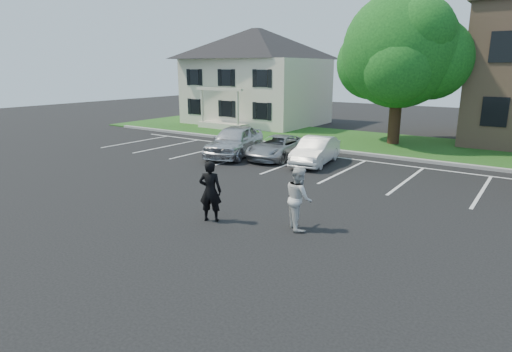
{
  "coord_description": "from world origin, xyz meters",
  "views": [
    {
      "loc": [
        7.35,
        -9.67,
        4.55
      ],
      "look_at": [
        0.0,
        1.0,
        1.25
      ],
      "focal_mm": 30.0,
      "sensor_mm": 36.0,
      "label": 1
    }
  ],
  "objects_px": {
    "house": "(257,76)",
    "tree": "(402,53)",
    "man_black_suit": "(210,191)",
    "car_silver_minivan": "(278,147)",
    "man_white_shirt": "(299,198)",
    "car_silver_west": "(235,141)",
    "car_white_sedan": "(316,151)"
  },
  "relations": [
    {
      "from": "tree",
      "to": "car_silver_minivan",
      "type": "relative_size",
      "value": 2.1
    },
    {
      "from": "house",
      "to": "man_white_shirt",
      "type": "relative_size",
      "value": 5.59
    },
    {
      "from": "house",
      "to": "man_black_suit",
      "type": "xyz_separation_m",
      "value": [
        12.22,
        -20.26,
        -2.89
      ]
    },
    {
      "from": "man_black_suit",
      "to": "man_white_shirt",
      "type": "xyz_separation_m",
      "value": [
        2.51,
        0.95,
        -0.01
      ]
    },
    {
      "from": "house",
      "to": "tree",
      "type": "distance_m",
      "value": 13.35
    },
    {
      "from": "house",
      "to": "car_silver_minivan",
      "type": "xyz_separation_m",
      "value": [
        9.03,
        -11.24,
        -3.25
      ]
    },
    {
      "from": "tree",
      "to": "car_white_sedan",
      "type": "bearing_deg",
      "value": -101.2
    },
    {
      "from": "house",
      "to": "car_white_sedan",
      "type": "height_order",
      "value": "house"
    },
    {
      "from": "house",
      "to": "tree",
      "type": "relative_size",
      "value": 1.17
    },
    {
      "from": "car_silver_minivan",
      "to": "car_white_sedan",
      "type": "bearing_deg",
      "value": -5.31
    },
    {
      "from": "car_silver_west",
      "to": "man_black_suit",
      "type": "bearing_deg",
      "value": -71.29
    },
    {
      "from": "man_white_shirt",
      "to": "car_silver_minivan",
      "type": "distance_m",
      "value": 9.89
    },
    {
      "from": "man_white_shirt",
      "to": "car_silver_west",
      "type": "bearing_deg",
      "value": 1.8
    },
    {
      "from": "car_silver_west",
      "to": "car_silver_minivan",
      "type": "distance_m",
      "value": 2.33
    },
    {
      "from": "house",
      "to": "car_white_sedan",
      "type": "distance_m",
      "value": 16.26
    },
    {
      "from": "car_silver_minivan",
      "to": "man_white_shirt",
      "type": "bearing_deg",
      "value": -58.12
    },
    {
      "from": "man_black_suit",
      "to": "car_white_sedan",
      "type": "relative_size",
      "value": 0.48
    },
    {
      "from": "man_black_suit",
      "to": "car_white_sedan",
      "type": "xyz_separation_m",
      "value": [
        -0.99,
        8.94,
        -0.29
      ]
    },
    {
      "from": "car_white_sedan",
      "to": "car_silver_west",
      "type": "bearing_deg",
      "value": -179.79
    },
    {
      "from": "man_black_suit",
      "to": "car_silver_minivan",
      "type": "xyz_separation_m",
      "value": [
        -3.19,
        9.02,
        -0.35
      ]
    },
    {
      "from": "car_silver_west",
      "to": "car_white_sedan",
      "type": "relative_size",
      "value": 1.21
    },
    {
      "from": "tree",
      "to": "car_silver_west",
      "type": "bearing_deg",
      "value": -125.45
    },
    {
      "from": "tree",
      "to": "man_black_suit",
      "type": "xyz_separation_m",
      "value": [
        -0.52,
        -16.59,
        -4.41
      ]
    },
    {
      "from": "man_black_suit",
      "to": "car_silver_west",
      "type": "distance_m",
      "value": 9.89
    },
    {
      "from": "man_black_suit",
      "to": "house",
      "type": "bearing_deg",
      "value": -84.84
    },
    {
      "from": "man_white_shirt",
      "to": "tree",
      "type": "bearing_deg",
      "value": -38.08
    },
    {
      "from": "man_black_suit",
      "to": "car_silver_minivan",
      "type": "relative_size",
      "value": 0.45
    },
    {
      "from": "tree",
      "to": "car_silver_west",
      "type": "xyz_separation_m",
      "value": [
        -5.91,
        -8.31,
        -4.54
      ]
    },
    {
      "from": "man_white_shirt",
      "to": "car_silver_minivan",
      "type": "height_order",
      "value": "man_white_shirt"
    },
    {
      "from": "man_black_suit",
      "to": "car_silver_minivan",
      "type": "distance_m",
      "value": 9.57
    },
    {
      "from": "car_silver_minivan",
      "to": "tree",
      "type": "bearing_deg",
      "value": 60.53
    },
    {
      "from": "tree",
      "to": "car_white_sedan",
      "type": "relative_size",
      "value": 2.25
    }
  ]
}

